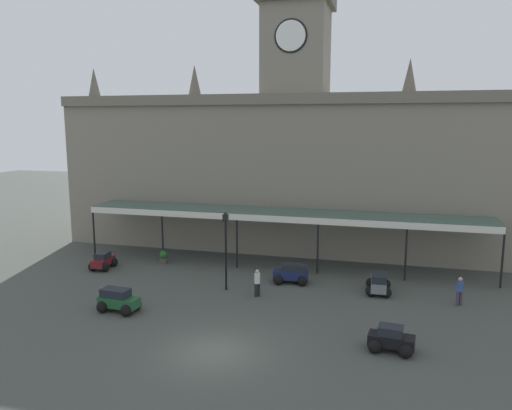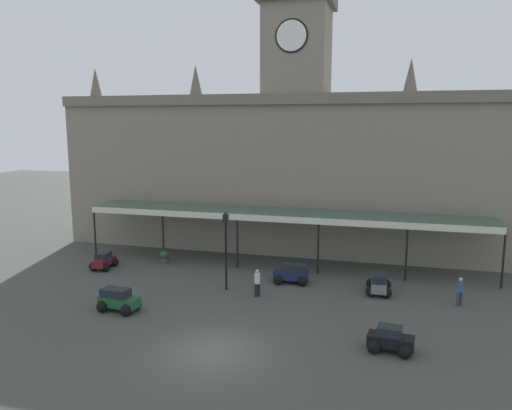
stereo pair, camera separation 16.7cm
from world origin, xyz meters
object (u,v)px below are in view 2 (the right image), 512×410
(planter_near_kerb, at_px, (164,257))
(car_black_sedan, at_px, (390,341))
(car_maroon_sedan, at_px, (104,262))
(car_green_estate, at_px, (118,301))
(pedestrian_near_entrance, at_px, (460,290))
(car_grey_estate, at_px, (379,284))
(car_navy_estate, at_px, (292,275))
(pedestrian_crossing_forecourt, at_px, (257,282))
(victorian_lamppost, at_px, (226,242))

(planter_near_kerb, bearing_deg, car_black_sedan, -32.59)
(car_black_sedan, bearing_deg, car_maroon_sedan, 157.94)
(car_green_estate, distance_m, pedestrian_near_entrance, 19.15)
(car_grey_estate, bearing_deg, car_maroon_sedan, 179.54)
(planter_near_kerb, bearing_deg, car_green_estate, -79.69)
(car_maroon_sedan, bearing_deg, car_black_sedan, -22.06)
(car_navy_estate, height_order, pedestrian_near_entrance, pedestrian_near_entrance)
(car_navy_estate, relative_size, pedestrian_near_entrance, 1.40)
(car_maroon_sedan, relative_size, car_navy_estate, 0.90)
(pedestrian_near_entrance, bearing_deg, car_black_sedan, -118.68)
(car_green_estate, height_order, planter_near_kerb, car_green_estate)
(car_maroon_sedan, bearing_deg, planter_near_kerb, 33.45)
(car_maroon_sedan, height_order, car_black_sedan, same)
(car_grey_estate, distance_m, pedestrian_crossing_forecourt, 7.43)
(car_navy_estate, bearing_deg, car_grey_estate, -5.01)
(pedestrian_crossing_forecourt, distance_m, planter_near_kerb, 9.86)
(car_black_sedan, distance_m, car_navy_estate, 10.38)
(car_navy_estate, bearing_deg, pedestrian_crossing_forecourt, -116.63)
(pedestrian_near_entrance, distance_m, victorian_lamppost, 13.83)
(car_green_estate, height_order, car_navy_estate, same)
(car_green_estate, height_order, car_black_sedan, car_green_estate)
(pedestrian_near_entrance, height_order, planter_near_kerb, pedestrian_near_entrance)
(car_green_estate, bearing_deg, car_navy_estate, 40.99)
(victorian_lamppost, bearing_deg, car_black_sedan, -31.32)
(car_navy_estate, bearing_deg, planter_near_kerb, 168.56)
(car_green_estate, relative_size, pedestrian_near_entrance, 1.39)
(car_grey_estate, relative_size, car_navy_estate, 0.97)
(pedestrian_near_entrance, xyz_separation_m, pedestrian_crossing_forecourt, (-11.46, -1.55, 0.00))
(pedestrian_crossing_forecourt, relative_size, planter_near_kerb, 1.74)
(car_grey_estate, relative_size, pedestrian_near_entrance, 1.36)
(car_green_estate, xyz_separation_m, pedestrian_crossing_forecourt, (6.80, 4.22, 0.34))
(car_maroon_sedan, bearing_deg, car_green_estate, -52.76)
(car_green_estate, distance_m, car_navy_estate, 11.00)
(pedestrian_crossing_forecourt, bearing_deg, car_grey_estate, 19.79)
(car_black_sedan, height_order, victorian_lamppost, victorian_lamppost)
(planter_near_kerb, bearing_deg, pedestrian_near_entrance, -9.86)
(car_maroon_sedan, bearing_deg, car_grey_estate, -0.46)
(car_grey_estate, height_order, pedestrian_crossing_forecourt, pedestrian_crossing_forecourt)
(car_grey_estate, height_order, car_maroon_sedan, car_grey_estate)
(victorian_lamppost, xyz_separation_m, planter_near_kerb, (-6.30, 4.33, -2.56))
(car_grey_estate, xyz_separation_m, victorian_lamppost, (-9.16, -1.83, 2.49))
(car_green_estate, xyz_separation_m, car_navy_estate, (8.30, 7.21, 0.00))
(car_maroon_sedan, bearing_deg, victorian_lamppost, -11.38)
(car_maroon_sedan, xyz_separation_m, car_black_sedan, (19.73, -7.99, 0.00))
(car_maroon_sedan, distance_m, car_navy_estate, 13.54)
(car_grey_estate, bearing_deg, pedestrian_crossing_forecourt, -160.21)
(car_navy_estate, xyz_separation_m, victorian_lamppost, (-3.68, -2.31, 2.49))
(car_navy_estate, distance_m, pedestrian_crossing_forecourt, 3.37)
(car_green_estate, relative_size, car_navy_estate, 0.99)
(car_grey_estate, bearing_deg, car_black_sedan, -84.78)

